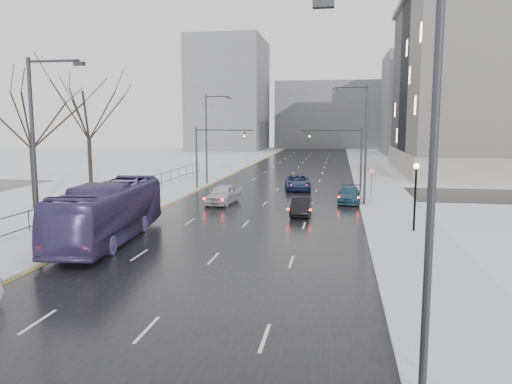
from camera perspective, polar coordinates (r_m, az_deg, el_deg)
The scene contains 24 objects.
road at distance 62.80m, azimuth 3.71°, elevation 1.57°, with size 16.00×150.00×0.04m, color black.
cross_road at distance 50.97m, azimuth 2.35°, elevation 0.11°, with size 130.00×10.00×0.04m, color black.
sidewalk_left at distance 64.69m, azimuth -5.59°, elevation 1.79°, with size 5.00×150.00×0.16m, color silver.
sidewalk_right at distance 62.63m, azimuth 13.31°, elevation 1.41°, with size 5.00×150.00×0.16m, color silver.
park_strip at distance 67.77m, azimuth -13.37°, elevation 1.87°, with size 14.00×150.00×0.12m, color white.
tree_park_d at distance 43.93m, azimuth -23.87°, elevation -1.85°, with size 8.75×8.75×12.50m, color black, non-canonical shape.
tree_park_e at distance 52.64m, azimuth -18.29°, elevation -0.06°, with size 9.45×9.45×13.50m, color black, non-canonical shape.
iron_fence at distance 37.91m, azimuth -21.18°, elevation -1.76°, with size 0.06×70.00×1.30m.
streetlight_r_near at distance 12.33m, azimuth 18.43°, elevation 1.46°, with size 2.95×0.25×10.00m.
streetlight_r_mid at distance 42.18m, azimuth 12.15°, elevation 5.96°, with size 2.95×0.25×10.00m.
streetlight_l_near at distance 26.42m, azimuth -23.65°, elevation 4.42°, with size 2.95×0.25×10.00m.
streetlight_l_far at distance 56.01m, azimuth -5.47°, elevation 6.53°, with size 2.95×0.25×10.00m.
lamppost_r_mid at distance 32.71m, azimuth 17.77°, elevation 0.54°, with size 0.36×0.36×4.28m.
mast_signal_right at distance 50.20m, azimuth 10.73°, elevation 4.55°, with size 6.10×0.33×6.50m.
mast_signal_left at distance 51.99m, azimuth -5.69°, elevation 4.76°, with size 6.10×0.33×6.50m.
no_uturn_sign at distance 46.44m, azimuth 13.09°, elevation 1.99°, with size 0.60×0.06×2.70m.
bldg_far_right at distance 119.19m, azimuth 20.26°, elevation 9.38°, with size 24.00×20.00×22.00m, color slate.
bldg_far_left at distance 130.40m, azimuth -3.11°, elevation 11.00°, with size 18.00×22.00×28.00m, color slate.
bldg_far_center at distance 142.15m, azimuth 8.66°, elevation 8.64°, with size 30.00×18.00×18.00m, color slate.
bus at distance 30.47m, azimuth -16.45°, elevation -2.18°, with size 2.88×12.30×3.43m, color #43366A.
sedan_center_near at distance 42.74m, azimuth -3.80°, elevation -0.25°, with size 1.98×4.91×1.67m, color silver.
sedan_right_near at distance 37.59m, azimuth 5.16°, elevation -1.64°, with size 1.41×4.05×1.34m, color black.
sedan_right_cross at distance 51.88m, azimuth 4.78°, elevation 1.10°, with size 2.54×5.50×1.53m, color navy.
sedan_right_far at distance 44.13m, azimuth 10.62°, elevation -0.30°, with size 1.93×4.74×1.37m, color navy.
Camera 1 is at (6.23, -2.11, 6.91)m, focal length 35.00 mm.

